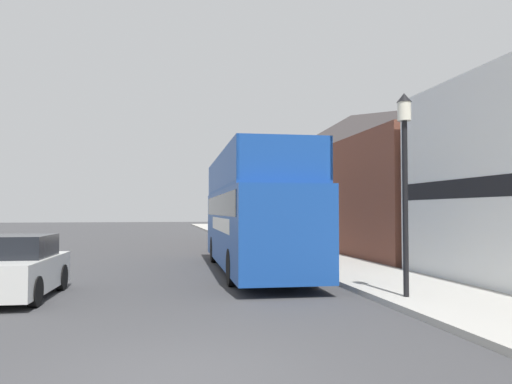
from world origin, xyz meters
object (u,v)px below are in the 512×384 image
tour_bus (253,219)px  lamp_post_third (252,193)px  lamp_post_nearest (405,156)px  lamp_post_second (293,188)px  parked_car_ahead_of_bus (235,240)px  parked_car_far_side (18,269)px

tour_bus → lamp_post_third: (2.41, 13.06, 1.42)m
lamp_post_nearest → lamp_post_second: 9.89m
lamp_post_third → parked_car_ahead_of_bus: bearing=-110.5°
tour_bus → lamp_post_second: lamp_post_second is taller
parked_car_far_side → lamp_post_second: (9.12, 7.51, 2.42)m
parked_car_far_side → parked_car_ahead_of_bus: bearing=-117.4°
lamp_post_nearest → lamp_post_second: size_ratio=1.12×
parked_car_ahead_of_bus → lamp_post_third: 5.81m
parked_car_far_side → lamp_post_nearest: 9.87m
lamp_post_third → tour_bus: bearing=-100.5°
parked_car_ahead_of_bus → lamp_post_third: size_ratio=1.01×
lamp_post_nearest → lamp_post_third: lamp_post_nearest is taller
lamp_post_second → lamp_post_third: 9.88m
tour_bus → parked_car_ahead_of_bus: bearing=87.7°
parked_car_ahead_of_bus → tour_bus: bearing=-91.4°
parked_car_far_side → lamp_post_third: 19.83m
tour_bus → parked_car_ahead_of_bus: tour_bus is taller
parked_car_far_side → lamp_post_second: bearing=-137.5°
parked_car_ahead_of_bus → lamp_post_second: size_ratio=1.05×
lamp_post_third → lamp_post_nearest: bearing=-90.0°
parked_car_ahead_of_bus → lamp_post_third: (1.82, 4.85, 2.63)m
lamp_post_nearest → lamp_post_third: size_ratio=1.07×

